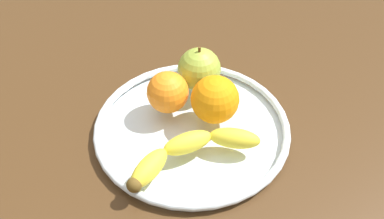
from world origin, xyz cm
name	(u,v)px	position (x,y,z in cm)	size (l,w,h in cm)	color
ground_plane	(192,140)	(0.00, 0.00, -2.00)	(114.42, 114.42, 4.00)	#442C16
fruit_bowl	(192,127)	(0.00, 0.00, 0.92)	(30.32, 30.32, 1.80)	silver
banana	(189,151)	(2.98, 6.06, 3.30)	(21.17, 7.09, 3.01)	yellow
apple	(199,69)	(-4.51, -7.70, 5.36)	(7.12, 7.12, 7.92)	#93AC3A
orange_front_left	(168,92)	(2.09, -4.73, 5.09)	(6.57, 6.57, 6.57)	orange
orange_front_right	(214,98)	(-3.75, -0.29, 5.49)	(7.39, 7.39, 7.39)	orange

